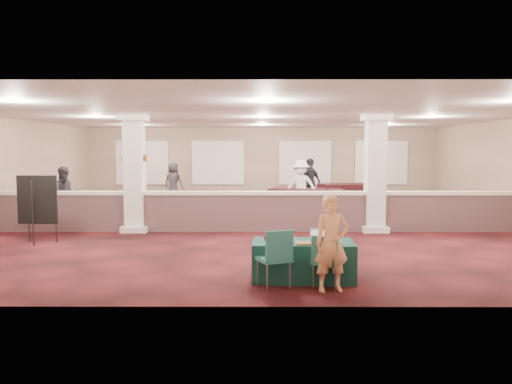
{
  "coord_description": "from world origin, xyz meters",
  "views": [
    {
      "loc": [
        -0.17,
        -14.95,
        2.26
      ],
      "look_at": [
        -0.22,
        -2.0,
        1.12
      ],
      "focal_mm": 35.0,
      "sensor_mm": 36.0,
      "label": 1
    }
  ],
  "objects_px": {
    "far_table_front_left": "(192,201)",
    "far_table_front_center": "(298,200)",
    "easel_board": "(37,201)",
    "far_table_back_right": "(343,193)",
    "far_table_front_right": "(336,202)",
    "conf_chair_side": "(276,254)",
    "attendee_b": "(301,186)",
    "far_table_back_left": "(145,201)",
    "far_table_back_center": "(317,200)",
    "near_table": "(303,260)",
    "attendee_a": "(66,194)",
    "attendee_d": "(173,182)",
    "woman": "(332,243)",
    "conf_chair_main": "(326,257)",
    "attendee_c": "(309,182)"
  },
  "relations": [
    {
      "from": "conf_chair_side",
      "to": "far_table_back_left",
      "type": "distance_m",
      "value": 11.2
    },
    {
      "from": "far_table_front_center",
      "to": "far_table_front_right",
      "type": "relative_size",
      "value": 1.25
    },
    {
      "from": "far_table_front_left",
      "to": "attendee_a",
      "type": "xyz_separation_m",
      "value": [
        -3.55,
        -2.49,
        0.48
      ]
    },
    {
      "from": "far_table_front_left",
      "to": "attendee_d",
      "type": "distance_m",
      "value": 4.04
    },
    {
      "from": "far_table_front_left",
      "to": "attendee_c",
      "type": "relative_size",
      "value": 0.98
    },
    {
      "from": "far_table_front_right",
      "to": "far_table_back_left",
      "type": "bearing_deg",
      "value": 177.14
    },
    {
      "from": "far_table_back_left",
      "to": "far_table_back_center",
      "type": "relative_size",
      "value": 0.86
    },
    {
      "from": "far_table_back_left",
      "to": "easel_board",
      "type": "bearing_deg",
      "value": -99.36
    },
    {
      "from": "far_table_front_right",
      "to": "attendee_a",
      "type": "xyz_separation_m",
      "value": [
        -8.7,
        -2.65,
        0.53
      ]
    },
    {
      "from": "attendee_c",
      "to": "conf_chair_side",
      "type": "bearing_deg",
      "value": -133.34
    },
    {
      "from": "far_table_front_center",
      "to": "attendee_b",
      "type": "xyz_separation_m",
      "value": [
        0.1,
        0.0,
        0.51
      ]
    },
    {
      "from": "conf_chair_main",
      "to": "attendee_c",
      "type": "distance_m",
      "value": 11.59
    },
    {
      "from": "conf_chair_side",
      "to": "attendee_c",
      "type": "relative_size",
      "value": 0.52
    },
    {
      "from": "far_table_front_center",
      "to": "far_table_front_left",
      "type": "bearing_deg",
      "value": -175.39
    },
    {
      "from": "far_table_back_center",
      "to": "near_table",
      "type": "bearing_deg",
      "value": -98.15
    },
    {
      "from": "woman",
      "to": "attendee_d",
      "type": "xyz_separation_m",
      "value": [
        -4.81,
        13.69,
        0.06
      ]
    },
    {
      "from": "easel_board",
      "to": "attendee_b",
      "type": "relative_size",
      "value": 0.88
    },
    {
      "from": "far_table_front_center",
      "to": "far_table_back_right",
      "type": "height_order",
      "value": "far_table_front_center"
    },
    {
      "from": "far_table_front_right",
      "to": "attendee_a",
      "type": "distance_m",
      "value": 9.11
    },
    {
      "from": "attendee_b",
      "to": "far_table_front_left",
      "type": "bearing_deg",
      "value": -153.58
    },
    {
      "from": "easel_board",
      "to": "far_table_front_left",
      "type": "xyz_separation_m",
      "value": [
        2.87,
        5.98,
        -0.66
      ]
    },
    {
      "from": "easel_board",
      "to": "far_table_back_right",
      "type": "distance_m",
      "value": 12.58
    },
    {
      "from": "near_table",
      "to": "far_table_back_center",
      "type": "height_order",
      "value": "far_table_back_center"
    },
    {
      "from": "far_table_back_right",
      "to": "attendee_d",
      "type": "bearing_deg",
      "value": 173.95
    },
    {
      "from": "far_table_front_left",
      "to": "far_table_back_left",
      "type": "distance_m",
      "value": 1.87
    },
    {
      "from": "far_table_front_left",
      "to": "far_table_back_right",
      "type": "height_order",
      "value": "far_table_back_right"
    },
    {
      "from": "far_table_front_center",
      "to": "far_table_front_right",
      "type": "bearing_deg",
      "value": -6.16
    },
    {
      "from": "conf_chair_main",
      "to": "far_table_front_left",
      "type": "bearing_deg",
      "value": 130.56
    },
    {
      "from": "far_table_back_center",
      "to": "far_table_front_left",
      "type": "bearing_deg",
      "value": -173.59
    },
    {
      "from": "near_table",
      "to": "far_table_back_center",
      "type": "distance_m",
      "value": 9.8
    },
    {
      "from": "conf_chair_main",
      "to": "easel_board",
      "type": "relative_size",
      "value": 0.54
    },
    {
      "from": "far_table_front_right",
      "to": "conf_chair_side",
      "type": "bearing_deg",
      "value": -104.26
    },
    {
      "from": "near_table",
      "to": "far_table_front_right",
      "type": "xyz_separation_m",
      "value": [
        2.04,
        9.35,
        -0.01
      ]
    },
    {
      "from": "conf_chair_side",
      "to": "near_table",
      "type": "bearing_deg",
      "value": 27.64
    },
    {
      "from": "woman",
      "to": "attendee_d",
      "type": "distance_m",
      "value": 14.51
    },
    {
      "from": "far_table_front_left",
      "to": "far_table_back_left",
      "type": "relative_size",
      "value": 1.12
    },
    {
      "from": "conf_chair_main",
      "to": "attendee_d",
      "type": "distance_m",
      "value": 14.37
    },
    {
      "from": "conf_chair_side",
      "to": "attendee_b",
      "type": "xyz_separation_m",
      "value": [
        1.27,
        10.08,
        0.35
      ]
    },
    {
      "from": "woman",
      "to": "attendee_c",
      "type": "bearing_deg",
      "value": 74.41
    },
    {
      "from": "easel_board",
      "to": "attendee_a",
      "type": "relative_size",
      "value": 0.95
    },
    {
      "from": "far_table_back_right",
      "to": "attendee_d",
      "type": "relative_size",
      "value": 1.19
    },
    {
      "from": "easel_board",
      "to": "far_table_back_center",
      "type": "bearing_deg",
      "value": 44.09
    },
    {
      "from": "near_table",
      "to": "far_table_front_left",
      "type": "distance_m",
      "value": 9.71
    },
    {
      "from": "conf_chair_main",
      "to": "woman",
      "type": "xyz_separation_m",
      "value": [
        0.07,
        -0.12,
        0.25
      ]
    },
    {
      "from": "woman",
      "to": "far_table_back_left",
      "type": "relative_size",
      "value": 0.94
    },
    {
      "from": "far_table_front_left",
      "to": "far_table_front_center",
      "type": "height_order",
      "value": "far_table_front_center"
    },
    {
      "from": "far_table_front_left",
      "to": "easel_board",
      "type": "bearing_deg",
      "value": -115.65
    },
    {
      "from": "far_table_back_center",
      "to": "attendee_c",
      "type": "height_order",
      "value": "attendee_c"
    },
    {
      "from": "attendee_b",
      "to": "easel_board",
      "type": "bearing_deg",
      "value": -115.16
    },
    {
      "from": "easel_board",
      "to": "far_table_front_right",
      "type": "bearing_deg",
      "value": 40.18
    }
  ]
}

